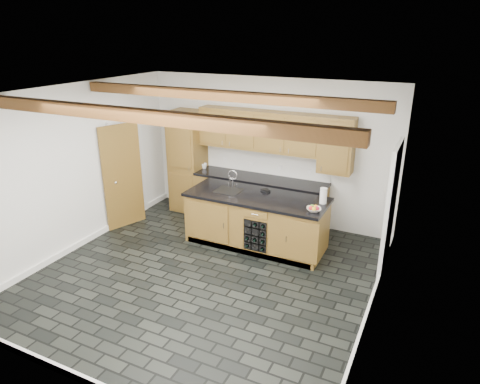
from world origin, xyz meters
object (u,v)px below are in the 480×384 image
Objects in this scene: island at (256,221)px; fruit_bowl at (314,210)px; kitchen_scale at (265,190)px; paper_towel at (323,196)px.

fruit_bowl is (1.07, -0.21, 0.49)m from island.
kitchen_scale reaches higher than island.
kitchen_scale is 1.07m from paper_towel.
fruit_bowl is (1.02, -0.48, 0.00)m from kitchen_scale.
island is 1.27m from paper_towel.
paper_towel is (0.04, 0.38, 0.10)m from fruit_bowl.
kitchen_scale is at bearing 154.68° from fruit_bowl.
paper_towel reaches higher than kitchen_scale.
paper_towel reaches higher than island.
island is at bearing 168.86° from fruit_bowl.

